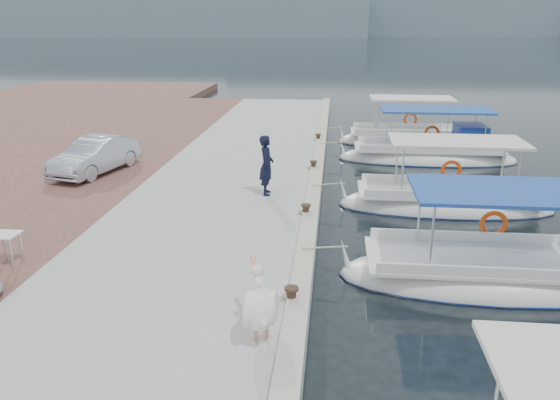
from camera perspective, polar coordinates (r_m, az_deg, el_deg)
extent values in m
plane|color=black|center=(14.14, 3.77, -5.64)|extent=(400.00, 400.00, 0.00)
cube|color=#9D9E98|center=(19.04, -4.69, 1.51)|extent=(6.00, 40.00, 0.50)
cube|color=#AEAA9A|center=(18.66, 3.72, 2.18)|extent=(0.44, 40.00, 0.12)
cube|color=brown|center=(20.53, -18.57, 1.85)|extent=(4.00, 40.00, 0.50)
cube|color=slate|center=(211.72, -11.38, 18.30)|extent=(140.00, 40.00, 14.00)
cube|color=slate|center=(226.44, 16.73, 18.39)|extent=(160.00, 40.00, 18.00)
ellipsoid|color=white|center=(13.53, 20.97, -7.82)|extent=(6.82, 2.46, 1.30)
ellipsoid|color=navy|center=(13.54, 20.96, -7.89)|extent=(6.86, 2.51, 0.22)
cube|color=white|center=(13.33, 21.21, -5.88)|extent=(5.60, 2.11, 0.08)
cube|color=#2047A3|center=(12.83, 22.77, 0.83)|extent=(4.09, 2.26, 0.08)
cylinder|color=silver|center=(11.85, 15.59, -4.09)|extent=(0.05, 0.05, 1.60)
torus|color=#E94B0C|center=(14.29, 21.41, -2.34)|extent=(0.68, 0.12, 0.68)
ellipsoid|color=white|center=(18.19, 16.86, -0.71)|extent=(6.74, 2.19, 1.30)
ellipsoid|color=navy|center=(18.19, 16.86, -0.77)|extent=(6.78, 2.23, 0.22)
cube|color=white|center=(18.04, 17.01, 0.79)|extent=(5.53, 1.88, 0.08)
cube|color=silver|center=(17.67, 18.04, 5.85)|extent=(4.04, 2.01, 0.08)
cylinder|color=silver|center=(16.79, 12.69, 2.73)|extent=(0.05, 0.05, 1.60)
torus|color=#E94B0C|center=(18.95, 17.46, 3.00)|extent=(0.68, 0.12, 0.68)
ellipsoid|color=white|center=(24.18, 15.09, 4.08)|extent=(7.49, 2.23, 1.30)
ellipsoid|color=navy|center=(24.19, 15.08, 4.03)|extent=(7.53, 2.28, 0.22)
cube|color=white|center=(24.07, 15.19, 5.23)|extent=(6.14, 1.92, 0.08)
cube|color=#214DA7|center=(23.81, 15.96, 9.06)|extent=(4.50, 2.05, 0.08)
cylinder|color=silver|center=(22.87, 11.48, 6.90)|extent=(0.05, 0.05, 1.60)
torus|color=#E94B0C|center=(25.05, 15.58, 6.75)|extent=(0.68, 0.12, 0.68)
cube|color=navy|center=(24.30, 19.24, 6.30)|extent=(1.20, 1.56, 1.00)
ellipsoid|color=white|center=(27.42, 12.95, 5.88)|extent=(6.47, 2.21, 1.30)
ellipsoid|color=navy|center=(27.43, 12.95, 5.84)|extent=(6.50, 2.25, 0.22)
cube|color=white|center=(27.32, 13.03, 6.90)|extent=(5.30, 1.90, 0.08)
cube|color=silver|center=(27.08, 13.62, 10.29)|extent=(3.88, 2.03, 0.08)
cylinder|color=silver|center=(26.22, 10.18, 8.40)|extent=(0.05, 0.05, 1.60)
torus|color=#E94B0C|center=(28.31, 13.45, 8.18)|extent=(0.68, 0.12, 0.68)
cylinder|color=black|center=(10.72, 1.22, -9.96)|extent=(0.18, 0.18, 0.30)
cylinder|color=black|center=(10.65, 1.22, -9.25)|extent=(0.28, 0.28, 0.05)
cylinder|color=black|center=(15.30, 2.72, -1.10)|extent=(0.18, 0.18, 0.30)
cylinder|color=black|center=(15.26, 2.73, -0.57)|extent=(0.28, 0.28, 0.05)
cylinder|color=black|center=(20.09, 3.52, 3.62)|extent=(0.18, 0.18, 0.30)
cylinder|color=black|center=(20.05, 3.53, 4.03)|extent=(0.28, 0.28, 0.05)
cylinder|color=black|center=(24.95, 4.01, 6.51)|extent=(0.18, 0.18, 0.30)
cylinder|color=black|center=(24.92, 4.01, 6.85)|extent=(0.28, 0.28, 0.05)
cylinder|color=tan|center=(9.58, -2.56, -13.47)|extent=(0.06, 0.06, 0.37)
cylinder|color=tan|center=(9.60, -1.43, -13.38)|extent=(0.06, 0.06, 0.37)
ellipsoid|color=white|center=(9.38, -2.02, -11.30)|extent=(0.74, 0.98, 0.69)
cylinder|color=white|center=(9.52, -2.29, -8.86)|extent=(0.22, 0.34, 0.36)
sphere|color=white|center=(9.52, -2.39, -7.44)|extent=(0.22, 0.22, 0.22)
cone|color=#EAA566|center=(9.87, -2.63, -7.14)|extent=(0.28, 0.67, 0.27)
imported|color=black|center=(16.97, -1.42, 3.66)|extent=(0.53, 0.73, 1.88)
imported|color=#A1ABB8|center=(20.61, -18.71, 4.43)|extent=(2.21, 4.02, 1.26)
cylinder|color=silver|center=(13.39, -26.28, -5.07)|extent=(0.06, 0.06, 0.70)
cylinder|color=silver|center=(13.91, -26.84, -4.31)|extent=(0.06, 0.06, 0.70)
cylinder|color=silver|center=(13.70, -25.43, -4.43)|extent=(0.06, 0.06, 0.70)
cube|color=white|center=(13.52, -26.79, -3.25)|extent=(0.55, 0.55, 0.03)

